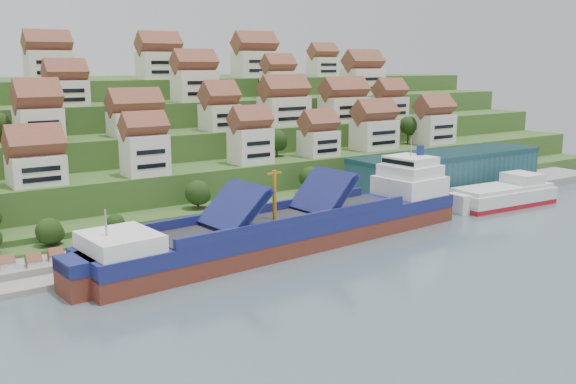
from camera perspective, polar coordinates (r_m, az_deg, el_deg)
ground at (r=134.17m, az=4.40°, el=-4.19°), size 300.00×300.00×0.00m
quay at (r=157.55m, az=6.62°, el=-1.47°), size 180.00×14.00×2.20m
pebble_beach at (r=119.94m, az=-21.80°, el=-6.66°), size 45.00×20.00×1.00m
hillside at (r=220.89m, az=-12.78°, el=4.54°), size 260.00×128.00×31.00m
hillside_village at (r=181.69m, az=-7.20°, el=7.69°), size 157.06×65.03×28.88m
hillside_trees at (r=165.23m, az=-7.95°, el=4.94°), size 137.92×62.13×31.88m
warehouse at (r=180.11m, az=13.93°, el=1.87°), size 60.00×15.00×10.00m
flagpole at (r=151.48m, az=7.38°, el=0.23°), size 1.28×0.16×8.00m
beach_huts at (r=117.92m, az=-22.67°, el=-6.21°), size 14.40×3.70×2.20m
cargo_ship at (r=128.96m, az=1.19°, el=-3.16°), size 86.32×19.55×19.08m
second_ship at (r=173.54m, az=18.64°, el=-0.31°), size 29.89×12.58×8.49m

